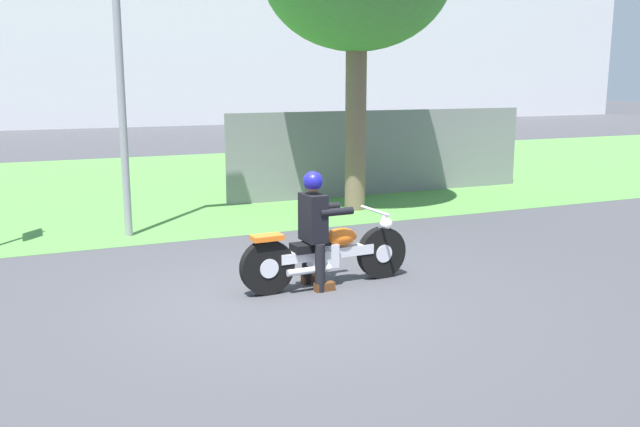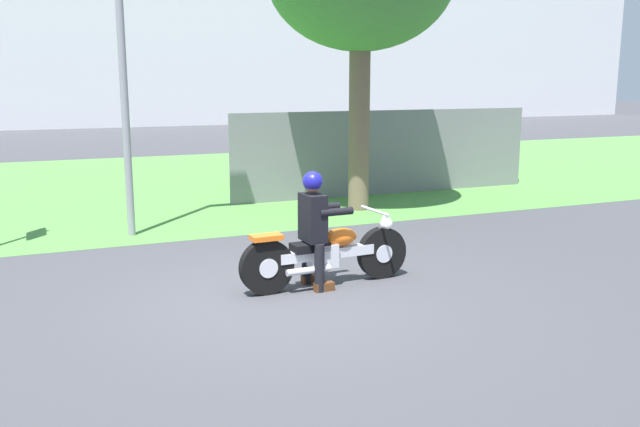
% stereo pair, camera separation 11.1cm
% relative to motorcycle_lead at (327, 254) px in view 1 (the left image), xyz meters
% --- Properties ---
extents(ground, '(120.00, 120.00, 0.00)m').
position_rel_motorcycle_lead_xyz_m(ground, '(-0.69, -0.34, -0.39)').
color(ground, '#424247').
extents(grass_verge, '(60.00, 12.00, 0.01)m').
position_rel_motorcycle_lead_xyz_m(grass_verge, '(-0.69, 8.98, -0.39)').
color(grass_verge, '#549342').
rests_on(grass_verge, ground).
extents(stadium_facade, '(60.79, 8.00, 12.72)m').
position_rel_motorcycle_lead_xyz_m(stadium_facade, '(4.35, 33.18, 5.97)').
color(stadium_facade, silver).
rests_on(stadium_facade, ground).
extents(motorcycle_lead, '(2.18, 0.66, 0.88)m').
position_rel_motorcycle_lead_xyz_m(motorcycle_lead, '(0.00, 0.00, 0.00)').
color(motorcycle_lead, black).
rests_on(motorcycle_lead, ground).
extents(rider_lead, '(0.56, 0.48, 1.40)m').
position_rel_motorcycle_lead_xyz_m(rider_lead, '(-0.17, -0.01, 0.43)').
color(rider_lead, black).
rests_on(rider_lead, ground).
extents(fence_segment, '(7.00, 0.06, 1.80)m').
position_rel_motorcycle_lead_xyz_m(fence_segment, '(3.87, 5.64, 0.51)').
color(fence_segment, slate).
rests_on(fence_segment, ground).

